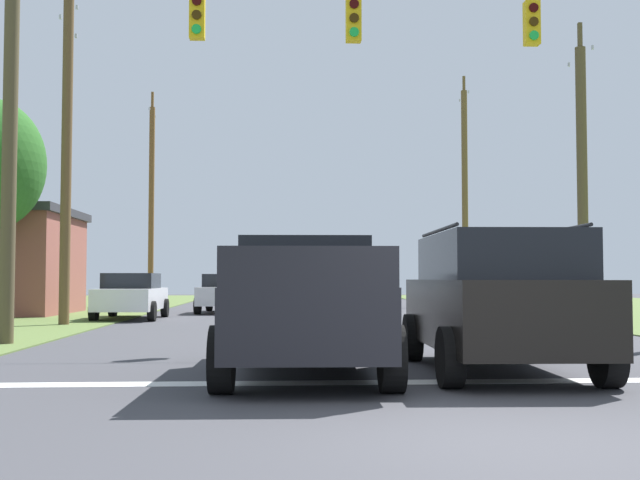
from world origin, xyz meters
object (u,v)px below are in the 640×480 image
Objects in this scene: overhead_signal_span at (372,126)px; utility_pole_mid_right at (582,179)px; utility_pole_far_right at (465,194)px; utility_pole_mid_left at (67,145)px; pickup_truck at (305,305)px; utility_pole_far_left at (151,202)px; distant_car_oncoming at (227,293)px; distant_car_crossing_white at (132,295)px; suv_black at (496,298)px.

utility_pole_mid_right is at bearing 44.43° from overhead_signal_span.
utility_pole_far_right reaches higher than utility_pole_mid_left.
overhead_signal_span is at bearing 72.32° from pickup_truck.
pickup_truck is 28.53m from utility_pole_far_left.
pickup_truck is 1.23× the size of distant_car_oncoming.
distant_car_crossing_white is (-5.15, 15.10, -0.18)m from pickup_truck.
distant_car_oncoming is at bearing 104.91° from overhead_signal_span.
overhead_signal_span is 1.45× the size of utility_pole_far_left.
suv_black is 14.43m from utility_pole_mid_right.
suv_black reaches higher than distant_car_oncoming.
utility_pole_far_right is (14.18, 11.92, 4.75)m from distant_car_crossing_white.
utility_pole_far_right is at bearing 76.96° from suv_black.
utility_pole_mid_right is at bearing 2.60° from utility_pole_mid_left.
utility_pole_far_right is (-0.08, 14.58, 1.10)m from utility_pole_mid_right.
pickup_truck is 28.86m from utility_pole_far_right.
utility_pole_mid_left is (-15.57, -0.71, 0.80)m from utility_pole_mid_right.
suv_black is 17.11m from distant_car_crossing_white.
suv_black is 1.10× the size of distant_car_oncoming.
pickup_truck is at bearing -83.38° from distant_car_oncoming.
suv_black is at bearing -75.76° from distant_car_oncoming.
utility_pole_far_right is at bearing 71.34° from overhead_signal_span.
pickup_truck is 0.47× the size of utility_pole_far_right.
utility_pole_far_left is (-8.09, 22.36, 0.54)m from overhead_signal_span.
distant_car_oncoming is at bearing 59.31° from distant_car_crossing_white.
utility_pole_far_right is at bearing -1.67° from utility_pole_far_left.
utility_pole_mid_left is 15.73m from utility_pole_far_left.
utility_pole_far_right is at bearing 40.04° from distant_car_crossing_white.
utility_pole_mid_right is at bearing 53.79° from pickup_truck.
utility_pole_far_left is (-15.49, 0.45, -0.43)m from utility_pole_far_right.
utility_pole_far_left reaches higher than distant_car_oncoming.
distant_car_crossing_white is at bearing 68.75° from utility_pole_mid_left.
utility_pole_mid_left is at bearing -177.40° from utility_pole_mid_right.
pickup_truck is at bearing -107.68° from overhead_signal_span.
pickup_truck is 20.03m from distant_car_oncoming.
distant_car_crossing_white is at bearing 124.17° from overhead_signal_span.
utility_pole_far_right is 1.09× the size of utility_pole_far_left.
distant_car_crossing_white is 0.38× the size of utility_pole_far_right.
suv_black is at bearing -62.45° from distant_car_crossing_white.
utility_pole_mid_right reaches higher than distant_car_crossing_white.
utility_pole_mid_left is at bearing 140.67° from overhead_signal_span.
utility_pole_far_left is at bearing 103.24° from pickup_truck.
utility_pole_far_right reaches higher than suv_black.
distant_car_crossing_white is 0.46× the size of utility_pole_mid_right.
utility_pole_mid_right reaches higher than pickup_truck.
overhead_signal_span is 1.64× the size of utility_pole_mid_right.
overhead_signal_span is 1.34× the size of utility_pole_far_right.
utility_pole_far_right is at bearing 32.15° from distant_car_oncoming.
distant_car_crossing_white is at bearing -120.69° from distant_car_oncoming.
distant_car_oncoming is 0.47× the size of utility_pole_mid_right.
overhead_signal_span is 23.79m from utility_pole_far_left.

